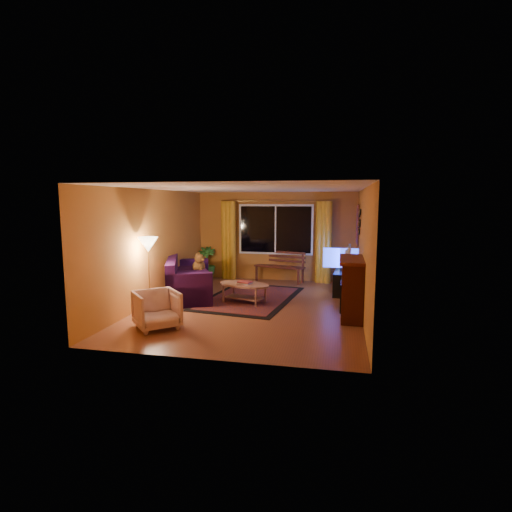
% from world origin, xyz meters
% --- Properties ---
extents(floor, '(4.50, 6.00, 0.02)m').
position_xyz_m(floor, '(0.00, 0.00, -0.01)').
color(floor, brown).
rests_on(floor, ground).
extents(ceiling, '(4.50, 6.00, 0.02)m').
position_xyz_m(ceiling, '(0.00, 0.00, 2.51)').
color(ceiling, white).
rests_on(ceiling, ground).
extents(wall_back, '(4.50, 0.02, 2.50)m').
position_xyz_m(wall_back, '(0.00, 3.01, 1.25)').
color(wall_back, '#BE7730').
rests_on(wall_back, ground).
extents(wall_left, '(0.02, 6.00, 2.50)m').
position_xyz_m(wall_left, '(-2.26, 0.00, 1.25)').
color(wall_left, '#BE7730').
rests_on(wall_left, ground).
extents(wall_right, '(0.02, 6.00, 2.50)m').
position_xyz_m(wall_right, '(2.26, 0.00, 1.25)').
color(wall_right, '#BE7730').
rests_on(wall_right, ground).
extents(window, '(2.00, 0.02, 1.30)m').
position_xyz_m(window, '(0.00, 2.94, 1.45)').
color(window, black).
rests_on(window, wall_back).
extents(curtain_rod, '(3.20, 0.03, 0.03)m').
position_xyz_m(curtain_rod, '(0.00, 2.90, 2.25)').
color(curtain_rod, '#BF8C3F').
rests_on(curtain_rod, wall_back).
extents(curtain_left, '(0.36, 0.36, 2.24)m').
position_xyz_m(curtain_left, '(-1.35, 2.88, 1.12)').
color(curtain_left, gold).
rests_on(curtain_left, ground).
extents(curtain_right, '(0.36, 0.36, 2.24)m').
position_xyz_m(curtain_right, '(1.35, 2.88, 1.12)').
color(curtain_right, gold).
rests_on(curtain_right, ground).
extents(bench, '(1.47, 0.79, 0.42)m').
position_xyz_m(bench, '(0.15, 2.75, 0.21)').
color(bench, '#4A1D16').
rests_on(bench, ground).
extents(potted_plant, '(0.61, 0.61, 0.93)m').
position_xyz_m(potted_plant, '(-2.00, 2.75, 0.46)').
color(potted_plant, '#235B1E').
rests_on(potted_plant, ground).
extents(sofa, '(1.75, 2.49, 0.93)m').
position_xyz_m(sofa, '(-1.68, 0.59, 0.46)').
color(sofa, '#240A34').
rests_on(sofa, ground).
extents(dog, '(0.35, 0.46, 0.47)m').
position_xyz_m(dog, '(-1.63, 1.11, 0.69)').
color(dog, brown).
rests_on(dog, sofa).
extents(armchair, '(0.99, 0.98, 0.74)m').
position_xyz_m(armchair, '(-1.35, -1.82, 0.37)').
color(armchair, beige).
rests_on(armchair, ground).
extents(floor_lamp, '(0.25, 0.25, 1.53)m').
position_xyz_m(floor_lamp, '(-2.00, -0.79, 0.76)').
color(floor_lamp, '#BF8C3F').
rests_on(floor_lamp, ground).
extents(rug, '(2.27, 3.23, 0.02)m').
position_xyz_m(rug, '(-0.22, 0.66, 0.01)').
color(rug, maroon).
rests_on(rug, ground).
extents(coffee_table, '(1.50, 1.50, 0.44)m').
position_xyz_m(coffee_table, '(-0.25, 0.23, 0.22)').
color(coffee_table, '#9E6756').
rests_on(coffee_table, ground).
extents(tv_console, '(0.53, 1.36, 0.56)m').
position_xyz_m(tv_console, '(1.92, 1.73, 0.28)').
color(tv_console, black).
rests_on(tv_console, ground).
extents(television, '(0.15, 1.06, 0.61)m').
position_xyz_m(television, '(1.92, 1.73, 0.86)').
color(television, black).
rests_on(television, tv_console).
extents(fireplace, '(0.40, 1.20, 1.10)m').
position_xyz_m(fireplace, '(2.05, -0.40, 0.55)').
color(fireplace, maroon).
rests_on(fireplace, ground).
extents(mirror_cluster, '(0.06, 0.60, 0.56)m').
position_xyz_m(mirror_cluster, '(2.21, 1.30, 1.80)').
color(mirror_cluster, black).
rests_on(mirror_cluster, wall_right).
extents(painting, '(0.04, 0.76, 0.96)m').
position_xyz_m(painting, '(2.22, 2.45, 1.65)').
color(painting, '#EA451B').
rests_on(painting, wall_right).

